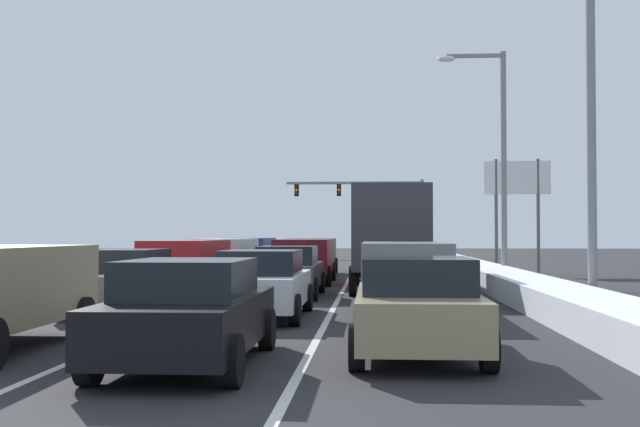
{
  "coord_description": "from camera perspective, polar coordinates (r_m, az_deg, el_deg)",
  "views": [
    {
      "loc": [
        2.69,
        -4.73,
        1.87
      ],
      "look_at": [
        0.18,
        31.95,
        2.85
      ],
      "focal_mm": 43.32,
      "sensor_mm": 36.0,
      "label": 1
    }
  ],
  "objects": [
    {
      "name": "lane_stripe_between_center_lane_and_left_lane",
      "position": [
        33.45,
        -3.64,
        -4.72
      ],
      "size": [
        0.14,
        62.45,
        0.01
      ],
      "primitive_type": "cube",
      "color": "silver",
      "rests_on": "ground"
    },
    {
      "name": "box_truck_right_lane_third",
      "position": [
        25.69,
        5.15,
        -1.45
      ],
      "size": [
        2.53,
        7.2,
        3.36
      ],
      "color": "maroon",
      "rests_on": "ground"
    },
    {
      "name": "ground_plane",
      "position": [
        27.63,
        -1.69,
        -5.41
      ],
      "size": [
        147.6,
        147.6,
        0.0
      ],
      "primitive_type": "plane",
      "color": "#28282B"
    },
    {
      "name": "suv_silver_left_lane_fourth",
      "position": [
        32.66,
        -6.89,
        -3.01
      ],
      "size": [
        2.16,
        4.9,
        1.67
      ],
      "color": "#B7BABF",
      "rests_on": "ground"
    },
    {
      "name": "suv_navy_left_lane_fifth",
      "position": [
        39.07,
        -5.15,
        -2.77
      ],
      "size": [
        2.16,
        4.9,
        1.67
      ],
      "color": "navy",
      "rests_on": "ground"
    },
    {
      "name": "suv_maroon_center_lane_fourth",
      "position": [
        29.35,
        -1.11,
        -3.19
      ],
      "size": [
        2.16,
        4.9,
        1.67
      ],
      "color": "maroon",
      "rests_on": "ground"
    },
    {
      "name": "snow_bank_right_shoulder",
      "position": [
        33.43,
        11.35,
        -4.14
      ],
      "size": [
        1.61,
        62.45,
        0.66
      ],
      "primitive_type": "cube",
      "color": "white",
      "rests_on": "ground"
    },
    {
      "name": "street_lamp_right_near",
      "position": [
        19.86,
        18.45,
        8.62
      ],
      "size": [
        2.66,
        0.36,
        9.03
      ],
      "color": "gray",
      "rests_on": "ground"
    },
    {
      "name": "suv_silver_right_lane_fourth",
      "position": [
        33.29,
        4.93,
        -2.99
      ],
      "size": [
        2.16,
        4.9,
        1.67
      ],
      "color": "#B7BABF",
      "rests_on": "ground"
    },
    {
      "name": "lane_stripe_between_right_lane_and_center_lane",
      "position": [
        33.18,
        2.21,
        -4.75
      ],
      "size": [
        0.14,
        62.45,
        0.01
      ],
      "primitive_type": "cube",
      "color": "silver",
      "rests_on": "ground"
    },
    {
      "name": "suv_navy_right_lane_fifth",
      "position": [
        39.27,
        4.85,
        -2.77
      ],
      "size": [
        2.16,
        4.9,
        1.67
      ],
      "color": "navy",
      "rests_on": "ground"
    },
    {
      "name": "sedan_white_center_lane_second",
      "position": [
        17.34,
        -4.31,
        -5.18
      ],
      "size": [
        2.0,
        4.5,
        1.51
      ],
      "color": "silver",
      "rests_on": "ground"
    },
    {
      "name": "sedan_tan_right_lane_nearest",
      "position": [
        12.14,
        7.12,
        -6.75
      ],
      "size": [
        2.0,
        4.5,
        1.51
      ],
      "color": "#937F60",
      "rests_on": "ground"
    },
    {
      "name": "roadside_sign_right",
      "position": [
        38.47,
        14.35,
        1.72
      ],
      "size": [
        3.2,
        0.16,
        5.5
      ],
      "color": "#59595B",
      "rests_on": "ground"
    },
    {
      "name": "suv_green_center_lane_fifth",
      "position": [
        35.24,
        -0.58,
        -2.91
      ],
      "size": [
        2.16,
        4.9,
        1.67
      ],
      "color": "#1E5633",
      "rests_on": "ground"
    },
    {
      "name": "sedan_gray_left_lane_second",
      "position": [
        18.99,
        -14.11,
        -4.82
      ],
      "size": [
        2.0,
        4.5,
        1.51
      ],
      "color": "slate",
      "rests_on": "ground"
    },
    {
      "name": "snow_bank_left_shoulder",
      "position": [
        34.53,
        -12.41,
        -3.89
      ],
      "size": [
        2.06,
        62.45,
        0.85
      ],
      "primitive_type": "cube",
      "color": "white",
      "rests_on": "ground"
    },
    {
      "name": "sedan_charcoal_center_lane_third",
      "position": [
        23.17,
        -2.37,
        -4.26
      ],
      "size": [
        2.0,
        4.5,
        1.51
      ],
      "color": "#38383D",
      "rests_on": "ground"
    },
    {
      "name": "traffic_light_gantry",
      "position": [
        61.55,
        3.99,
        1.15
      ],
      "size": [
        10.94,
        0.47,
        6.2
      ],
      "color": "slate",
      "rests_on": "ground"
    },
    {
      "name": "suv_red_left_lane_third",
      "position": [
        25.42,
        -9.81,
        -3.43
      ],
      "size": [
        2.16,
        4.9,
        1.67
      ],
      "color": "maroon",
      "rests_on": "ground"
    },
    {
      "name": "suv_gray_right_lane_second",
      "position": [
        18.46,
        6.2,
        -4.17
      ],
      "size": [
        2.16,
        4.9,
        1.67
      ],
      "color": "slate",
      "rests_on": "ground"
    },
    {
      "name": "sedan_black_center_lane_nearest",
      "position": [
        11.2,
        -9.6,
        -7.18
      ],
      "size": [
        2.0,
        4.5,
        1.51
      ],
      "color": "black",
      "rests_on": "ground"
    },
    {
      "name": "street_lamp_right_mid",
      "position": [
        30.84,
        12.8,
        4.93
      ],
      "size": [
        2.66,
        0.36,
        8.98
      ],
      "color": "gray",
      "rests_on": "ground"
    }
  ]
}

